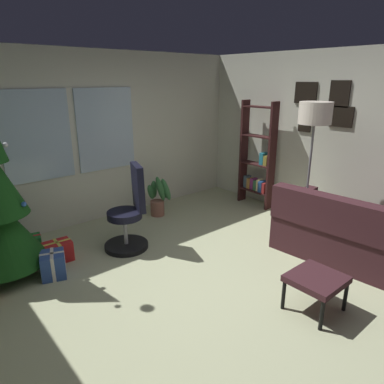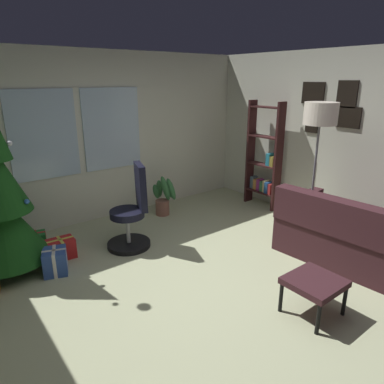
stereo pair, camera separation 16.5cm
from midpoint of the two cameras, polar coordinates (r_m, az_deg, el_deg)
The scene contains 12 objects.
ground_plane at distance 3.88m, azimuth 3.04°, elevation -15.69°, with size 4.98×5.14×0.10m, color #B2B78E.
wall_back_with_windows at distance 5.48m, azimuth -16.24°, elevation 8.48°, with size 4.98×0.12×2.50m.
wall_right_with_frames at distance 5.38m, azimuth 23.49°, elevation 7.52°, with size 0.12×5.14×2.50m.
couch at distance 4.71m, azimuth 27.15°, elevation -6.60°, with size 1.88×1.99×0.85m.
footstool at distance 3.52m, azimuth 18.32°, elevation -13.61°, with size 0.48×0.45×0.36m.
gift_box_red at distance 4.57m, azimuth -22.00°, elevation -9.01°, with size 0.32×0.23×0.25m.
gift_box_green at distance 5.01m, azimuth -25.69°, elevation -7.52°, with size 0.29×0.26×0.19m.
gift_box_blue at distance 4.26m, azimuth -22.76°, elevation -10.90°, with size 0.33×0.35×0.29m.
office_chair at distance 4.54m, azimuth -11.17°, elevation -3.98°, with size 0.57×0.56×1.10m.
bookshelf at distance 5.99m, azimuth 9.87°, elevation 5.00°, with size 0.18×0.64×1.76m.
floor_lamp at distance 4.81m, azimuth 18.43°, elevation 10.99°, with size 0.42×0.42×1.82m.
potted_plant at distance 5.61m, azimuth -6.27°, elevation -0.85°, with size 0.37×0.40×0.68m.
Camera 1 is at (-2.30, -2.27, 2.10)m, focal length 32.69 mm.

